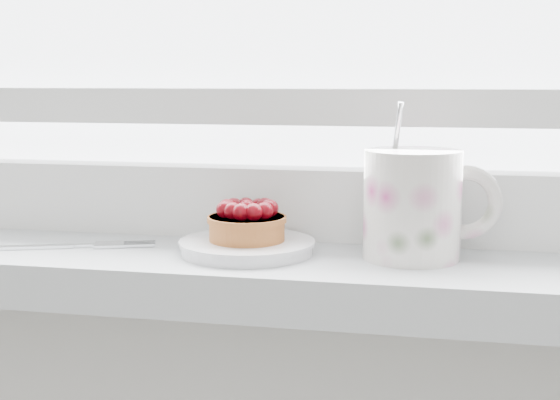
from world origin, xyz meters
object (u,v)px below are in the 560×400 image
(raspberry_tart, at_px, (247,222))
(fork, at_px, (58,246))
(saucer, at_px, (247,247))
(floral_mug, at_px, (416,202))

(raspberry_tart, xyz_separation_m, fork, (-0.18, -0.02, -0.03))
(saucer, height_order, fork, saucer)
(floral_mug, bearing_deg, fork, -175.48)
(saucer, xyz_separation_m, floral_mug, (0.15, 0.01, 0.04))
(raspberry_tart, height_order, floral_mug, floral_mug)
(floral_mug, distance_m, fork, 0.33)
(saucer, distance_m, floral_mug, 0.16)
(fork, bearing_deg, floral_mug, 4.52)
(raspberry_tart, xyz_separation_m, floral_mug, (0.15, 0.01, 0.02))
(saucer, height_order, raspberry_tart, raspberry_tart)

